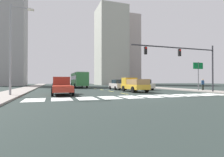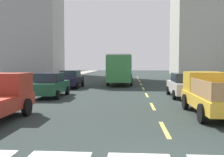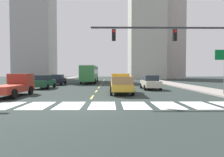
{
  "view_description": "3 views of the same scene",
  "coord_description": "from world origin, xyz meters",
  "px_view_note": "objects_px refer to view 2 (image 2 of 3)",
  "views": [
    {
      "loc": [
        -7.92,
        -15.18,
        1.51
      ],
      "look_at": [
        1.73,
        13.67,
        1.91
      ],
      "focal_mm": 28.47,
      "sensor_mm": 36.0,
      "label": 1
    },
    {
      "loc": [
        -1.27,
        -5.32,
        2.43
      ],
      "look_at": [
        -2.88,
        17.52,
        1.04
      ],
      "focal_mm": 41.03,
      "sensor_mm": 36.0,
      "label": 2
    },
    {
      "loc": [
        1.48,
        -11.99,
        2.11
      ],
      "look_at": [
        1.85,
        17.9,
        1.11
      ],
      "focal_mm": 30.47,
      "sensor_mm": 36.0,
      "label": 3
    }
  ],
  "objects_px": {
    "pickup_stakebed": "(211,94)",
    "sedan_mid": "(184,85)",
    "sedan_near_right": "(71,79)",
    "sedan_far": "(50,85)",
    "city_bus": "(121,67)"
  },
  "relations": [
    {
      "from": "sedan_mid",
      "to": "pickup_stakebed",
      "type": "bearing_deg",
      "value": -88.96
    },
    {
      "from": "pickup_stakebed",
      "to": "sedan_mid",
      "type": "xyz_separation_m",
      "value": [
        -0.04,
        5.99,
        -0.08
      ]
    },
    {
      "from": "sedan_near_right",
      "to": "sedan_far",
      "type": "bearing_deg",
      "value": -91.61
    },
    {
      "from": "sedan_near_right",
      "to": "sedan_far",
      "type": "height_order",
      "value": "same"
    },
    {
      "from": "sedan_mid",
      "to": "sedan_near_right",
      "type": "height_order",
      "value": "same"
    },
    {
      "from": "sedan_mid",
      "to": "sedan_far",
      "type": "relative_size",
      "value": 1.0
    },
    {
      "from": "pickup_stakebed",
      "to": "city_bus",
      "type": "height_order",
      "value": "city_bus"
    },
    {
      "from": "city_bus",
      "to": "sedan_near_right",
      "type": "distance_m",
      "value": 7.22
    },
    {
      "from": "city_bus",
      "to": "sedan_mid",
      "type": "relative_size",
      "value": 2.45
    },
    {
      "from": "city_bus",
      "to": "sedan_near_right",
      "type": "relative_size",
      "value": 2.45
    },
    {
      "from": "sedan_mid",
      "to": "sedan_near_right",
      "type": "xyz_separation_m",
      "value": [
        -9.63,
        6.27,
        0.0
      ]
    },
    {
      "from": "sedan_near_right",
      "to": "sedan_far",
      "type": "distance_m",
      "value": 6.81
    },
    {
      "from": "pickup_stakebed",
      "to": "sedan_far",
      "type": "height_order",
      "value": "pickup_stakebed"
    },
    {
      "from": "pickup_stakebed",
      "to": "sedan_mid",
      "type": "distance_m",
      "value": 5.99
    },
    {
      "from": "pickup_stakebed",
      "to": "sedan_near_right",
      "type": "relative_size",
      "value": 1.18
    }
  ]
}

